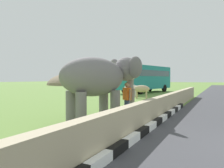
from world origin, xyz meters
TOP-DOWN VIEW (x-y plane):
  - striped_curb at (-0.35, 4.09)m, footprint 16.20×0.20m
  - barrier_parapet at (2.00, 4.39)m, footprint 28.00×0.36m
  - elephant at (1.74, 6.62)m, footprint 4.01×3.30m
  - person_handler at (2.96, 5.85)m, footprint 0.44×0.60m
  - bus_teal at (20.52, 10.72)m, footprint 10.14×4.56m
  - cow_near at (12.38, 8.47)m, footprint 0.88×1.93m
  - cow_mid at (14.19, 10.15)m, footprint 0.99×1.93m
  - hill_east at (55.00, 35.85)m, footprint 42.23×33.78m

SIDE VIEW (x-z plane):
  - hill_east at x=55.00m, z-range -5.18..5.18m
  - striped_curb at x=-0.35m, z-range 0.00..0.24m
  - barrier_parapet at x=2.00m, z-range 0.00..1.00m
  - cow_near at x=12.38m, z-range 0.26..1.48m
  - cow_mid at x=14.19m, z-range 0.26..1.48m
  - person_handler at x=2.96m, z-range 0.10..1.75m
  - elephant at x=1.74m, z-range 0.43..3.32m
  - bus_teal at x=20.52m, z-range 0.33..3.83m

